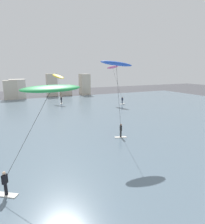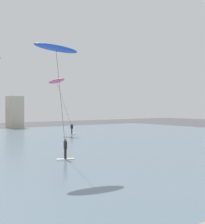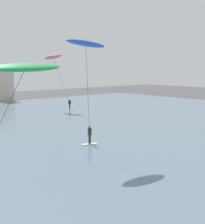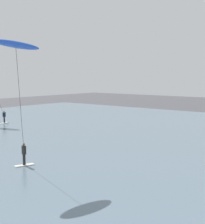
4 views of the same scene
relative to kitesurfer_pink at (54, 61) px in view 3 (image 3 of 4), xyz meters
The scene contains 4 objects.
water_bay 17.45m from the kitesurfer_pink, 138.70° to the right, with size 84.00×52.00×0.10m, color slate.
kitesurfer_pink is the anchor object (origin of this frame).
kitesurfer_green 32.77m from the kitesurfer_pink, 125.88° to the right, with size 5.98×2.21×6.89m.
kitesurfer_blue 25.38m from the kitesurfer_pink, 117.54° to the right, with size 3.96×2.84×8.75m.
Camera 3 is at (-14.47, 0.67, 6.61)m, focal length 48.04 mm.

